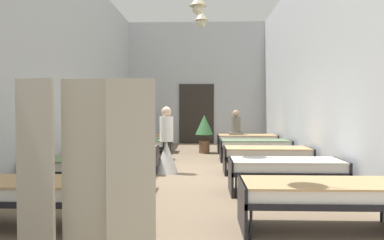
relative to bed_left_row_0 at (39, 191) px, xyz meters
name	(u,v)px	position (x,y,z in m)	size (l,w,h in m)	color
ground_plane	(190,175)	(1.69, 3.80, -0.49)	(6.08, 14.28, 0.10)	#8C755B
room_shell	(192,68)	(1.69, 5.05, 2.02)	(5.88, 13.88, 4.90)	silver
bed_left_row_0	(39,191)	(0.00, 0.00, 0.00)	(1.90, 0.84, 0.57)	black
bed_right_row_0	(321,193)	(3.38, 0.00, 0.00)	(1.90, 0.84, 0.57)	black
bed_left_row_1	(88,166)	(0.00, 1.90, 0.00)	(1.90, 0.84, 0.57)	black
bed_right_row_1	(286,167)	(3.38, 1.90, 0.00)	(1.90, 0.84, 0.57)	black
bed_left_row_2	(115,153)	(0.00, 3.80, 0.00)	(1.90, 0.84, 0.57)	black
bed_right_row_2	(267,153)	(3.38, 3.80, 0.00)	(1.90, 0.84, 0.57)	black
bed_left_row_3	(131,144)	(0.00, 5.70, 0.00)	(1.90, 0.84, 0.57)	black
bed_right_row_3	(255,145)	(3.38, 5.70, 0.00)	(1.90, 0.84, 0.57)	black
bed_left_row_4	(143,139)	(0.00, 7.60, 0.00)	(1.90, 0.84, 0.57)	black
bed_right_row_4	(247,139)	(3.38, 7.60, 0.00)	(1.90, 0.84, 0.57)	black
nurse_near_aisle	(167,149)	(1.17, 3.75, 0.09)	(0.52, 0.52, 1.49)	white
patient_seated_primary	(236,125)	(3.03, 7.69, 0.43)	(0.44, 0.44, 0.80)	slate
potted_plant	(204,129)	(2.00, 7.40, 0.34)	(0.57, 0.57, 1.22)	brown
privacy_screen	(84,176)	(0.95, -1.20, 0.41)	(1.25, 0.18, 1.70)	#BCB29E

